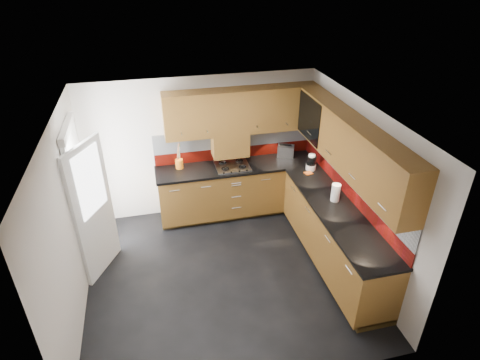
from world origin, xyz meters
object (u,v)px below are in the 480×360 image
object	(u,v)px
gas_hob	(232,166)
food_processor	(311,162)
toaster	(286,151)
utensil_pot	(179,163)

from	to	relation	value
gas_hob	food_processor	bearing A→B (deg)	-17.55
toaster	food_processor	world-z (taller)	food_processor
toaster	food_processor	distance (m)	0.61
utensil_pot	food_processor	xyz separation A→B (m)	(2.09, -0.55, 0.03)
utensil_pot	food_processor	distance (m)	2.16
gas_hob	toaster	xyz separation A→B (m)	(0.99, 0.18, 0.08)
utensil_pot	food_processor	world-z (taller)	utensil_pot
food_processor	toaster	bearing A→B (deg)	113.06
utensil_pot	toaster	world-z (taller)	utensil_pot
gas_hob	utensil_pot	world-z (taller)	utensil_pot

